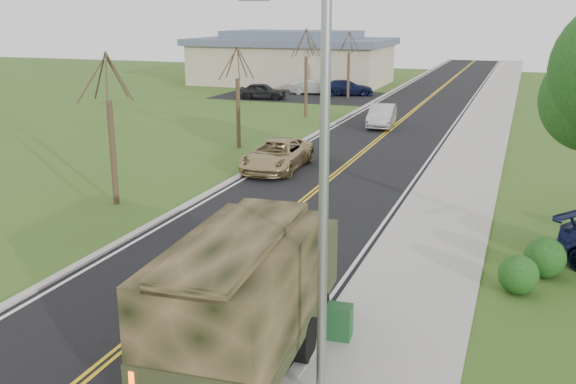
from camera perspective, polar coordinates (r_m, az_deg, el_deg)
The scene contains 18 objects.
ground at distance 15.68m, azimuth -14.74°, elevation -13.49°, with size 160.00×160.00×0.00m, color #37551C.
road at distance 52.25m, azimuth 11.08°, elevation 7.10°, with size 8.00×120.00×0.01m, color black.
curb_right at distance 51.75m, azimuth 15.65°, elevation 6.80°, with size 0.30×120.00×0.12m, color #9E998E.
sidewalk_right at distance 51.64m, azimuth 17.59°, elevation 6.62°, with size 3.20×120.00×0.10m, color #9E998E.
curb_left at distance 53.05m, azimuth 6.63°, elevation 7.46°, with size 0.30×120.00×0.10m, color #9E998E.
street_light at distance 11.47m, azimuth 2.72°, elevation 0.13°, with size 1.65×0.22×8.00m.
bare_tree_a at distance 26.43m, azimuth -15.38°, elevation 4.45°, with size 1.93×2.26×6.08m.
bare_tree_b at distance 36.73m, azimuth -4.46°, elevation 7.73°, with size 1.83×2.14×5.73m.
bare_tree_c at distance 47.78m, azimuth 1.61°, elevation 9.96°, with size 2.04×2.39×6.42m.
bare_tree_d at distance 59.25m, azimuth 5.40°, elevation 10.78°, with size 1.88×2.20×5.91m.
commercial_building at distance 71.42m, azimuth 0.41°, elevation 11.77°, with size 25.50×21.50×5.65m.
military_truck at distance 13.55m, azimuth -3.46°, elevation -8.74°, with size 2.79×6.84×3.34m.
suv_champagne at distance 31.64m, azimuth -1.00°, elevation 3.31°, with size 2.47×5.36×1.49m, color tan.
sedan_silver at distance 44.29m, azimuth 8.33°, elevation 6.71°, with size 1.59×4.57×1.51m, color silver.
utility_box_near at distance 15.41m, azimuth 4.55°, elevation -11.41°, with size 0.60×0.50×0.80m, color #1B4B25.
lot_car_dark at distance 58.30m, azimuth -2.30°, elevation 8.96°, with size 1.73×4.30×1.46m, color black.
lot_car_silver at distance 61.84m, azimuth 2.17°, elevation 9.30°, with size 1.45×4.17×1.37m, color silver.
lot_car_navy at distance 61.20m, azimuth 5.23°, elevation 9.22°, with size 2.02×4.98×1.45m, color #0E1333.
Camera 1 is at (8.21, -11.05, 7.49)m, focal length 40.00 mm.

